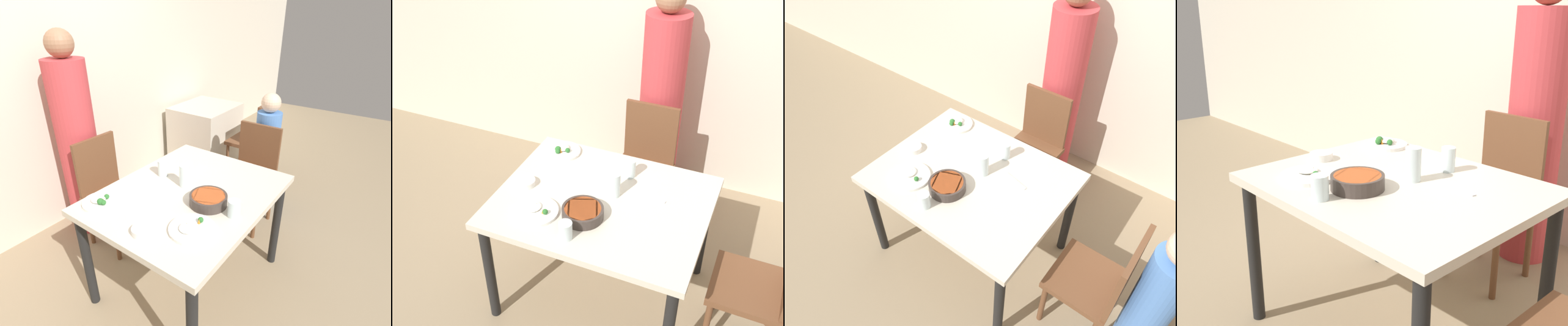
# 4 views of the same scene
# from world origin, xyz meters

# --- Properties ---
(ground_plane) EXTENTS (10.00, 10.00, 0.00)m
(ground_plane) POSITION_xyz_m (0.00, 0.00, 0.00)
(ground_plane) COLOR #998466
(wall_back) EXTENTS (10.00, 0.06, 2.70)m
(wall_back) POSITION_xyz_m (0.00, 1.45, 1.35)
(wall_back) COLOR beige
(wall_back) RESTS_ON ground_plane
(dining_table) EXTENTS (1.18, 0.95, 0.76)m
(dining_table) POSITION_xyz_m (0.00, 0.00, 0.67)
(dining_table) COLOR beige
(dining_table) RESTS_ON ground_plane
(chair_adult_spot) EXTENTS (0.40, 0.40, 0.91)m
(chair_adult_spot) POSITION_xyz_m (-0.00, 0.81, 0.49)
(chair_adult_spot) COLOR brown
(chair_adult_spot) RESTS_ON ground_plane
(chair_child_spot) EXTENTS (0.40, 0.40, 0.91)m
(chair_child_spot) POSITION_xyz_m (0.93, -0.00, 0.49)
(chair_child_spot) COLOR brown
(chair_child_spot) RESTS_ON ground_plane
(person_adult) EXTENTS (0.31, 0.31, 1.68)m
(person_adult) POSITION_xyz_m (-0.00, 1.14, 0.79)
(person_adult) COLOR #C63D42
(person_adult) RESTS_ON ground_plane
(bowl_curry) EXTENTS (0.23, 0.23, 0.06)m
(bowl_curry) POSITION_xyz_m (-0.04, -0.18, 0.80)
(bowl_curry) COLOR #3D332D
(bowl_curry) RESTS_ON dining_table
(plate_rice_adult) EXTENTS (0.22, 0.22, 0.06)m
(plate_rice_adult) POSITION_xyz_m (-0.41, 0.34, 0.78)
(plate_rice_adult) COLOR white
(plate_rice_adult) RESTS_ON dining_table
(plate_rice_child) EXTENTS (0.25, 0.25, 0.05)m
(plate_rice_child) POSITION_xyz_m (-0.30, -0.24, 0.78)
(plate_rice_child) COLOR white
(plate_rice_child) RESTS_ON dining_table
(bowl_rice_small) EXTENTS (0.11, 0.11, 0.04)m
(bowl_rice_small) POSITION_xyz_m (-0.46, -0.05, 0.78)
(bowl_rice_small) COLOR white
(bowl_rice_small) RESTS_ON dining_table
(glass_water_tall) EXTENTS (0.07, 0.07, 0.10)m
(glass_water_tall) POSITION_xyz_m (-0.06, -0.36, 0.81)
(glass_water_tall) COLOR silver
(glass_water_tall) RESTS_ON dining_table
(glass_water_short) EXTENTS (0.06, 0.06, 0.11)m
(glass_water_short) POSITION_xyz_m (0.07, 0.27, 0.82)
(glass_water_short) COLOR silver
(glass_water_short) RESTS_ON dining_table
(glass_water_center) EXTENTS (0.07, 0.07, 0.15)m
(glass_water_center) POSITION_xyz_m (0.04, 0.06, 0.84)
(glass_water_center) COLOR silver
(glass_water_center) RESTS_ON dining_table
(fork_steel) EXTENTS (0.18, 0.06, 0.01)m
(fork_steel) POSITION_xyz_m (0.24, 0.13, 0.77)
(fork_steel) COLOR silver
(fork_steel) RESTS_ON dining_table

